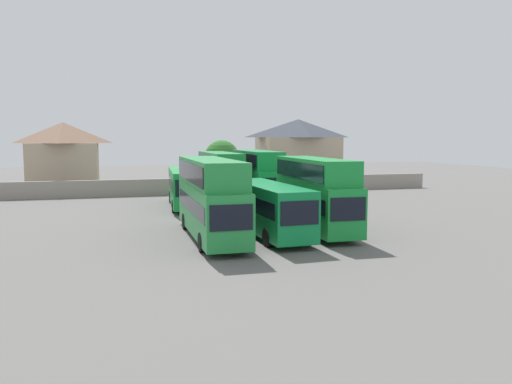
{
  "coord_description": "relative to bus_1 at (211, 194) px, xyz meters",
  "views": [
    {
      "loc": [
        -9.43,
        -30.93,
        6.24
      ],
      "look_at": [
        0.0,
        3.0,
        2.49
      ],
      "focal_mm": 35.48,
      "sensor_mm": 36.0,
      "label": 1
    }
  ],
  "objects": [
    {
      "name": "bus_4",
      "position": [
        0.32,
        14.99,
        -0.84
      ],
      "size": [
        3.18,
        11.44,
        3.41
      ],
      "rotation": [
        0.0,
        0.0,
        -1.64
      ],
      "color": "#188D3A",
      "rests_on": "ground"
    },
    {
      "name": "bus_6",
      "position": [
        7.22,
        15.04,
        0.06
      ],
      "size": [
        2.86,
        11.4,
        5.07
      ],
      "rotation": [
        0.0,
        0.0,
        -1.6
      ],
      "color": "#138A3B",
      "rests_on": "ground"
    },
    {
      "name": "bus_2",
      "position": [
        3.69,
        -0.23,
        -0.89
      ],
      "size": [
        2.99,
        10.36,
        3.32
      ],
      "rotation": [
        0.0,
        0.0,
        -1.53
      ],
      "color": "#0F843E",
      "rests_on": "ground"
    },
    {
      "name": "ground",
      "position": [
        3.8,
        18.09,
        -2.79
      ],
      "size": [
        140.0,
        140.0,
        0.0
      ],
      "primitive_type": "plane",
      "color": "#605E5B"
    },
    {
      "name": "bus_3",
      "position": [
        7.2,
        0.52,
        -0.03
      ],
      "size": [
        2.75,
        10.58,
        4.91
      ],
      "rotation": [
        0.0,
        0.0,
        -1.6
      ],
      "color": "#188D36",
      "rests_on": "ground"
    },
    {
      "name": "house_terrace_centre",
      "position": [
        17.94,
        32.98,
        1.67
      ],
      "size": [
        10.55,
        7.13,
        8.75
      ],
      "color": "tan",
      "rests_on": "ground"
    },
    {
      "name": "depot_boundary_wall",
      "position": [
        3.8,
        25.21,
        -1.89
      ],
      "size": [
        56.0,
        0.5,
        1.8
      ],
      "primitive_type": "cube",
      "color": "gray",
      "rests_on": "ground"
    },
    {
      "name": "house_terrace_left",
      "position": [
        -11.5,
        32.88,
        1.35
      ],
      "size": [
        8.01,
        8.03,
        8.11
      ],
      "color": "tan",
      "rests_on": "ground"
    },
    {
      "name": "tree_left_of_lot",
      "position": [
        6.45,
        27.71,
        1.17
      ],
      "size": [
        4.07,
        4.07,
        6.02
      ],
      "color": "brown",
      "rests_on": "ground"
    },
    {
      "name": "bus_1",
      "position": [
        0.0,
        0.0,
        0.0
      ],
      "size": [
        2.71,
        11.89,
        4.96
      ],
      "rotation": [
        0.0,
        0.0,
        -1.58
      ],
      "color": "#228B3D",
      "rests_on": "ground"
    },
    {
      "name": "bus_5",
      "position": [
        3.81,
        15.63,
        -0.02
      ],
      "size": [
        2.68,
        11.1,
        4.92
      ],
      "rotation": [
        0.0,
        0.0,
        -1.58
      ],
      "color": "#1B8738",
      "rests_on": "ground"
    }
  ]
}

